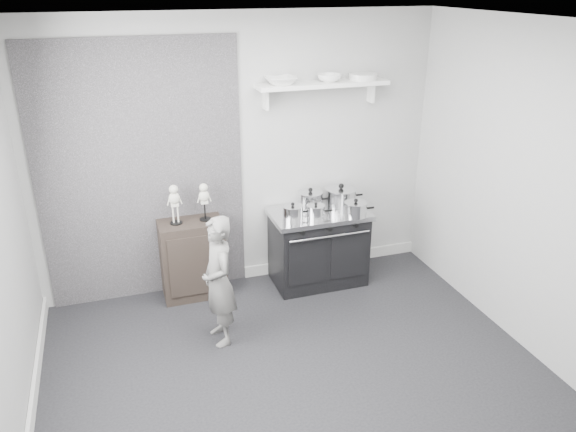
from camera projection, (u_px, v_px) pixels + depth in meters
name	position (u px, v px, depth m)	size (l,w,h in m)	color
ground	(300.00, 382.00, 4.45)	(4.00, 4.00, 0.00)	black
room_shell	(283.00, 183.00, 3.92)	(4.02, 3.62, 2.71)	#A5A4A2
wall_shelf	(323.00, 85.00, 5.36)	(1.30, 0.26, 0.24)	white
stove	(318.00, 247.00, 5.79)	(0.98, 0.61, 0.79)	black
side_cabinet	(193.00, 259.00, 5.54)	(0.61, 0.36, 0.80)	black
child	(219.00, 281.00, 4.75)	(0.43, 0.28, 1.17)	slate
pot_front_left	(293.00, 212.00, 5.45)	(0.29, 0.21, 0.17)	silver
pot_back_left	(310.00, 200.00, 5.72)	(0.34, 0.26, 0.21)	silver
pot_back_right	(341.00, 196.00, 5.80)	(0.41, 0.32, 0.23)	silver
pot_front_right	(356.00, 209.00, 5.52)	(0.31, 0.23, 0.18)	silver
pot_front_center	(316.00, 211.00, 5.48)	(0.27, 0.18, 0.16)	silver
skeleton_full	(175.00, 202.00, 5.26)	(0.13, 0.08, 0.45)	beige
skeleton_torso	(204.00, 199.00, 5.34)	(0.12, 0.08, 0.43)	beige
bowl_large	(281.00, 81.00, 5.21)	(0.30, 0.30, 0.07)	white
bowl_small	(329.00, 78.00, 5.35)	(0.23, 0.23, 0.07)	white
plate_stack	(363.00, 77.00, 5.45)	(0.28, 0.28, 0.06)	silver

